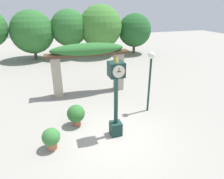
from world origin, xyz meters
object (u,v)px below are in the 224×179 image
at_px(pedestal_clock, 116,95).
at_px(potted_plant_near_right, 51,138).
at_px(potted_plant_near_left, 76,114).
at_px(lamp_post, 150,69).

relative_size(pedestal_clock, potted_plant_near_right, 3.87).
relative_size(potted_plant_near_left, lamp_post, 0.32).
bearing_deg(potted_plant_near_right, potted_plant_near_left, 49.97).
bearing_deg(pedestal_clock, lamp_post, 33.43).
height_order(pedestal_clock, potted_plant_near_right, pedestal_clock).
distance_m(potted_plant_near_right, lamp_post, 5.27).
bearing_deg(pedestal_clock, potted_plant_near_left, 140.55).
height_order(potted_plant_near_right, lamp_post, lamp_post).
bearing_deg(lamp_post, pedestal_clock, -146.57).
bearing_deg(potted_plant_near_right, pedestal_clock, 2.97).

